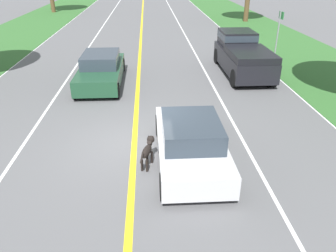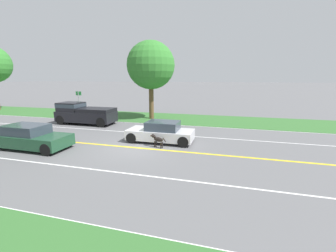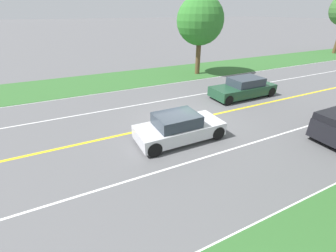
# 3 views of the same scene
# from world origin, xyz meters

# --- Properties ---
(ground_plane) EXTENTS (400.00, 400.00, 0.00)m
(ground_plane) POSITION_xyz_m (0.00, 0.00, 0.00)
(ground_plane) COLOR #5B5B5E
(centre_divider_line) EXTENTS (0.18, 160.00, 0.01)m
(centre_divider_line) POSITION_xyz_m (0.00, 0.00, 0.00)
(centre_divider_line) COLOR yellow
(centre_divider_line) RESTS_ON ground
(lane_edge_line_right) EXTENTS (0.14, 160.00, 0.01)m
(lane_edge_line_right) POSITION_xyz_m (7.00, 0.00, 0.00)
(lane_edge_line_right) COLOR white
(lane_edge_line_right) RESTS_ON ground
(lane_edge_line_left) EXTENTS (0.14, 160.00, 0.01)m
(lane_edge_line_left) POSITION_xyz_m (-7.00, 0.00, 0.00)
(lane_edge_line_left) COLOR white
(lane_edge_line_left) RESTS_ON ground
(lane_dash_same_dir) EXTENTS (0.10, 160.00, 0.01)m
(lane_dash_same_dir) POSITION_xyz_m (3.50, 0.00, 0.00)
(lane_dash_same_dir) COLOR white
(lane_dash_same_dir) RESTS_ON ground
(lane_dash_oncoming) EXTENTS (0.10, 160.00, 0.01)m
(lane_dash_oncoming) POSITION_xyz_m (-3.50, 0.00, 0.00)
(lane_dash_oncoming) COLOR white
(lane_dash_oncoming) RESTS_ON ground
(grass_verge_right) EXTENTS (6.00, 160.00, 0.03)m
(grass_verge_right) POSITION_xyz_m (10.00, 0.00, 0.01)
(grass_verge_right) COLOR #33662D
(grass_verge_right) RESTS_ON ground
(ego_car) EXTENTS (1.85, 4.21, 1.35)m
(ego_car) POSITION_xyz_m (1.63, -1.09, 0.63)
(ego_car) COLOR silver
(ego_car) RESTS_ON ground
(dog) EXTENTS (0.46, 1.10, 0.80)m
(dog) POSITION_xyz_m (0.43, -1.22, 0.50)
(dog) COLOR black
(dog) RESTS_ON ground
(pickup_truck) EXTENTS (2.02, 5.22, 1.90)m
(pickup_truck) POSITION_xyz_m (5.33, 7.30, 0.97)
(pickup_truck) COLOR black
(pickup_truck) RESTS_ON ground
(oncoming_car) EXTENTS (1.92, 4.78, 1.39)m
(oncoming_car) POSITION_xyz_m (-1.71, 6.00, 0.65)
(oncoming_car) COLOR #1E472D
(oncoming_car) RESTS_ON ground
(roadside_tree_right_near) EXTENTS (4.64, 4.64, 7.58)m
(roadside_tree_right_near) POSITION_xyz_m (9.40, 2.32, 5.24)
(roadside_tree_right_near) COLOR brown
(roadside_tree_right_near) RESTS_ON ground
(street_sign) EXTENTS (0.11, 0.64, 2.75)m
(street_sign) POSITION_xyz_m (8.03, 9.74, 1.72)
(street_sign) COLOR gray
(street_sign) RESTS_ON ground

